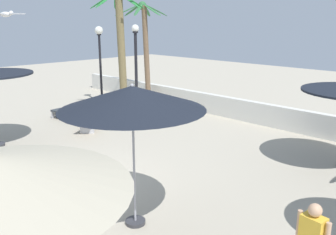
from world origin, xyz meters
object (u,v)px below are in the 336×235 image
object	(u,v)px
patio_umbrella_1	(132,98)
palm_tree_2	(121,40)
lounge_chair_1	(69,112)
lamp_post_0	(100,53)
seagull_1	(6,14)
lounge_chair_0	(89,121)
palm_tree_0	(145,40)
lamp_post_1	(136,73)

from	to	relation	value
patio_umbrella_1	palm_tree_2	size ratio (longest dim) A/B	0.54
patio_umbrella_1	lounge_chair_1	size ratio (longest dim) A/B	1.59
patio_umbrella_1	lounge_chair_1	distance (m)	9.59
lamp_post_0	seagull_1	distance (m)	10.71
lounge_chair_1	seagull_1	xyz separation A→B (m)	(5.44, -4.46, 4.03)
lamp_post_0	lounge_chair_1	size ratio (longest dim) A/B	2.06
palm_tree_2	lounge_chair_1	distance (m)	3.96
lamp_post_0	lounge_chair_1	bearing A→B (deg)	-58.22
lounge_chair_0	lamp_post_0	bearing A→B (deg)	139.05
patio_umbrella_1	palm_tree_2	distance (m)	9.90
seagull_1	patio_umbrella_1	bearing A→B (deg)	17.79
lamp_post_0	lounge_chair_1	distance (m)	4.30
palm_tree_0	lounge_chair_1	distance (m)	5.62
palm_tree_0	seagull_1	bearing A→B (deg)	-58.20
patio_umbrella_1	palm_tree_2	xyz separation A→B (m)	(-7.94, 5.89, 0.64)
palm_tree_0	lamp_post_0	bearing A→B (deg)	-134.06
palm_tree_0	seagull_1	size ratio (longest dim) A/B	4.88
lamp_post_0	lamp_post_1	bearing A→B (deg)	-18.29
palm_tree_0	lounge_chair_1	size ratio (longest dim) A/B	2.69
palm_tree_0	lamp_post_0	xyz separation A→B (m)	(-1.63, -1.68, -0.65)
palm_tree_0	lounge_chair_1	bearing A→B (deg)	-86.47
lamp_post_1	lounge_chair_1	xyz separation A→B (m)	(-2.83, -1.54, -1.83)
patio_umbrella_1	lamp_post_0	xyz separation A→B (m)	(-10.56, 6.55, -0.13)
patio_umbrella_1	lounge_chair_0	size ratio (longest dim) A/B	1.76
patio_umbrella_1	palm_tree_2	world-z (taller)	palm_tree_2
palm_tree_0	palm_tree_2	world-z (taller)	palm_tree_2
patio_umbrella_1	lounge_chair_0	xyz separation A→B (m)	(-6.69, 3.19, -2.39)
lamp_post_0	palm_tree_2	bearing A→B (deg)	-14.14
palm_tree_2	lamp_post_1	bearing A→B (deg)	-23.12
palm_tree_0	lamp_post_1	xyz separation A→B (m)	(3.12, -3.26, -1.09)
palm_tree_0	palm_tree_2	bearing A→B (deg)	-67.08
lounge_chair_0	lounge_chair_1	world-z (taller)	lounge_chair_1
lamp_post_0	lamp_post_1	distance (m)	5.03
palm_tree_0	lounge_chair_1	xyz separation A→B (m)	(0.30, -4.79, -2.92)
lamp_post_1	lounge_chair_0	bearing A→B (deg)	-116.44
palm_tree_2	seagull_1	distance (m)	8.45
lounge_chair_1	palm_tree_2	bearing A→B (deg)	74.14
lounge_chair_0	patio_umbrella_1	bearing A→B (deg)	-25.52
lounge_chair_0	seagull_1	bearing A→B (deg)	-50.28
lamp_post_1	palm_tree_0	bearing A→B (deg)	133.81
palm_tree_2	patio_umbrella_1	bearing A→B (deg)	-36.58
patio_umbrella_1	palm_tree_2	bearing A→B (deg)	143.42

